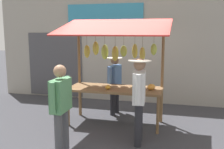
% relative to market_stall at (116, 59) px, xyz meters
% --- Properties ---
extents(ground_plane, '(40.00, 40.00, 0.00)m').
position_rel_market_stall_xyz_m(ground_plane, '(-0.00, 0.06, -1.56)').
color(ground_plane, '#38383D').
extents(street_backdrop, '(9.00, 0.30, 3.40)m').
position_rel_market_stall_xyz_m(street_backdrop, '(0.06, -2.14, 0.14)').
color(street_backdrop, '#9E998E').
rests_on(street_backdrop, ground).
extents(market_stall, '(2.50, 1.46, 2.50)m').
position_rel_market_stall_xyz_m(market_stall, '(0.00, 0.00, 0.00)').
color(market_stall, brown).
rests_on(market_stall, ground).
extents(vendor_with_sunhat, '(0.40, 0.67, 1.55)m').
position_rel_market_stall_xyz_m(vendor_with_sunhat, '(0.20, -0.69, -0.66)').
color(vendor_with_sunhat, '#232328').
rests_on(vendor_with_sunhat, ground).
extents(shopper_with_shopping_bag, '(0.22, 0.70, 1.64)m').
position_rel_market_stall_xyz_m(shopper_with_shopping_bag, '(0.55, 1.83, -0.62)').
color(shopper_with_shopping_bag, '#4C4C51').
rests_on(shopper_with_shopping_bag, ground).
extents(shopper_in_grey_tee, '(0.44, 0.72, 1.70)m').
position_rel_market_stall_xyz_m(shopper_in_grey_tee, '(-0.72, 1.03, -0.55)').
color(shopper_in_grey_tee, '#232328').
rests_on(shopper_in_grey_tee, ground).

